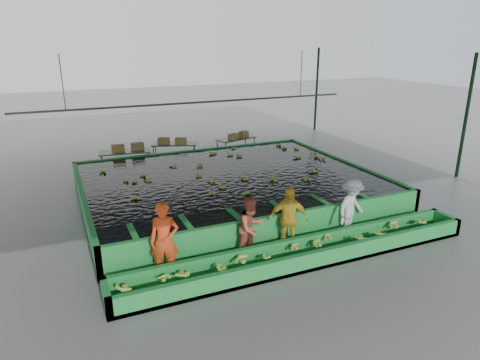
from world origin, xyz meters
name	(u,v)px	position (x,y,z in m)	size (l,w,h in m)	color
ground	(246,213)	(0.00, 0.00, 0.00)	(80.00, 80.00, 0.00)	slate
shed_roof	(247,56)	(0.00, 0.00, 5.00)	(20.00, 22.00, 0.04)	slate
shed_posts	(246,139)	(0.00, 0.00, 2.50)	(20.00, 22.00, 5.00)	black
flotation_tank	(229,187)	(0.00, 1.50, 0.45)	(10.00, 8.00, 0.90)	#208C39
tank_water	(229,176)	(0.00, 1.50, 0.85)	(9.70, 7.70, 0.00)	black
sorting_trough	(304,253)	(0.00, -3.60, 0.25)	(10.00, 1.00, 0.50)	#208C39
cableway_rail	(196,103)	(0.00, 5.00, 3.00)	(0.08, 0.08, 14.00)	#59605B
rail_hanger_left	(62,83)	(-5.00, 5.00, 4.00)	(0.04, 0.04, 2.00)	#59605B
rail_hanger_right	(301,74)	(5.00, 5.00, 4.00)	(0.04, 0.04, 2.00)	#59605B
worker_a	(164,240)	(-3.42, -2.80, 0.95)	(0.69, 0.45, 1.89)	#EB471A
worker_b	(251,228)	(-1.14, -2.80, 0.84)	(0.82, 0.64, 1.69)	#B1503F
worker_c	(288,219)	(-0.04, -2.80, 0.91)	(1.06, 0.44, 1.81)	gold
worker_d	(351,208)	(2.04, -2.80, 0.88)	(1.13, 0.65, 1.75)	silver
packing_table_left	(126,162)	(-2.86, 6.15, 0.48)	(2.13, 0.85, 0.97)	#59605B
packing_table_mid	(175,153)	(-0.50, 6.87, 0.46)	(2.03, 0.81, 0.92)	#59605B
packing_table_right	(236,147)	(2.60, 6.86, 0.45)	(1.97, 0.79, 0.90)	#59605B
box_stack_left	(128,151)	(-2.71, 6.17, 0.97)	(1.33, 0.37, 0.29)	olive
box_stack_mid	(172,144)	(-0.61, 6.79, 0.92)	(1.28, 0.35, 0.28)	olive
box_stack_right	(238,138)	(2.71, 6.80, 0.90)	(1.21, 0.33, 0.26)	olive
floating_bananas	(220,170)	(0.00, 2.30, 0.85)	(8.40, 5.73, 0.11)	#9CC03F
trough_bananas	(305,248)	(0.00, -3.60, 0.40)	(8.29, 0.55, 0.11)	#9CC03F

